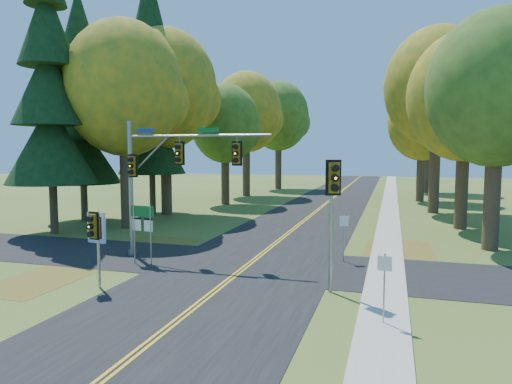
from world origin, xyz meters
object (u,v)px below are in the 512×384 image
(east_signal_pole, at_px, (333,193))
(info_kiosk, at_px, (96,228))
(traffic_mast, at_px, (163,170))
(route_sign_cluster, at_px, (142,222))

(east_signal_pole, xyz_separation_m, info_kiosk, (-14.23, 5.52, -2.91))
(traffic_mast, bearing_deg, east_signal_pole, -22.16)
(traffic_mast, relative_size, info_kiosk, 4.23)
(info_kiosk, bearing_deg, route_sign_cluster, -24.11)
(east_signal_pole, relative_size, info_kiosk, 2.82)
(route_sign_cluster, height_order, info_kiosk, route_sign_cluster)
(east_signal_pole, distance_m, route_sign_cluster, 9.45)
(route_sign_cluster, bearing_deg, east_signal_pole, -4.85)
(east_signal_pole, xyz_separation_m, route_sign_cluster, (-9.08, 1.92, -1.80))
(route_sign_cluster, bearing_deg, info_kiosk, 152.20)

